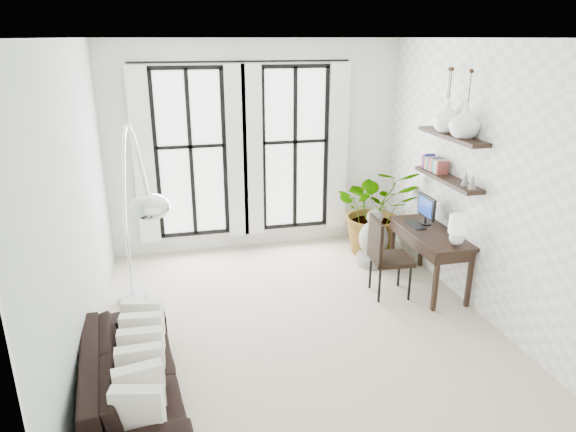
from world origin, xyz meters
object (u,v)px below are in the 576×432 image
object	(u,v)px
plant	(376,209)
desk	(432,237)
sofa	(131,378)
arc_lamp	(131,176)
buddha	(373,241)
desk_chair	(384,252)

from	to	relation	value
plant	desk	world-z (taller)	plant
sofa	arc_lamp	xyz separation A→B (m)	(0.10, 1.05, 1.61)
desk	buddha	bearing A→B (deg)	115.40
plant	arc_lamp	size ratio (longest dim) A/B	0.57
sofa	arc_lamp	bearing A→B (deg)	-11.49
sofa	desk	distance (m)	4.07
desk	buddha	xyz separation A→B (m)	(-0.43, 0.90, -0.38)
sofa	desk	size ratio (longest dim) A/B	1.55
buddha	desk	bearing A→B (deg)	-64.60
desk_chair	arc_lamp	world-z (taller)	arc_lamp
sofa	buddha	size ratio (longest dim) A/B	2.43
sofa	desk	bearing A→B (deg)	-73.74
plant	arc_lamp	bearing A→B (deg)	-152.04
sofa	plant	size ratio (longest dim) A/B	1.50
buddha	sofa	bearing A→B (deg)	-143.83
desk_chair	sofa	bearing A→B (deg)	-148.52
sofa	desk	xyz separation A→B (m)	(3.74, 1.53, 0.44)
desk_chair	arc_lamp	size ratio (longest dim) A/B	0.43
plant	desk_chair	world-z (taller)	plant
desk_chair	buddha	bearing A→B (deg)	80.53
plant	arc_lamp	distance (m)	4.06
plant	sofa	bearing A→B (deg)	-140.87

